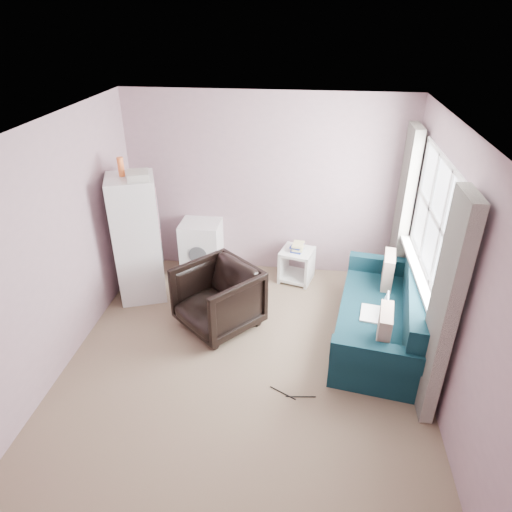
{
  "coord_description": "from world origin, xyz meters",
  "views": [
    {
      "loc": [
        0.58,
        -3.72,
        3.4
      ],
      "look_at": [
        0.05,
        0.6,
        1.0
      ],
      "focal_mm": 32.0,
      "sensor_mm": 36.0,
      "label": 1
    }
  ],
  "objects_px": {
    "fridge": "(138,238)",
    "armchair": "(218,295)",
    "sofa": "(384,318)",
    "side_table": "(297,263)",
    "washing_machine": "(202,245)"
  },
  "relations": [
    {
      "from": "fridge",
      "to": "armchair",
      "type": "bearing_deg",
      "value": -46.02
    },
    {
      "from": "armchair",
      "to": "sofa",
      "type": "xyz_separation_m",
      "value": [
        1.91,
        -0.06,
        -0.11
      ]
    },
    {
      "from": "armchair",
      "to": "side_table",
      "type": "relative_size",
      "value": 1.48
    },
    {
      "from": "sofa",
      "to": "armchair",
      "type": "bearing_deg",
      "value": -172.83
    },
    {
      "from": "armchair",
      "to": "side_table",
      "type": "height_order",
      "value": "armchair"
    },
    {
      "from": "armchair",
      "to": "fridge",
      "type": "bearing_deg",
      "value": -164.44
    },
    {
      "from": "armchair",
      "to": "washing_machine",
      "type": "xyz_separation_m",
      "value": [
        -0.48,
        1.26,
        -0.02
      ]
    },
    {
      "from": "washing_machine",
      "to": "side_table",
      "type": "bearing_deg",
      "value": -4.41
    },
    {
      "from": "fridge",
      "to": "washing_machine",
      "type": "height_order",
      "value": "fridge"
    },
    {
      "from": "fridge",
      "to": "washing_machine",
      "type": "xyz_separation_m",
      "value": [
        0.64,
        0.72,
        -0.43
      ]
    },
    {
      "from": "sofa",
      "to": "side_table",
      "type": "bearing_deg",
      "value": 139.2
    },
    {
      "from": "washing_machine",
      "to": "side_table",
      "type": "relative_size",
      "value": 1.34
    },
    {
      "from": "fridge",
      "to": "washing_machine",
      "type": "relative_size",
      "value": 2.42
    },
    {
      "from": "washing_machine",
      "to": "side_table",
      "type": "xyz_separation_m",
      "value": [
        1.36,
        -0.11,
        -0.13
      ]
    },
    {
      "from": "armchair",
      "to": "sofa",
      "type": "relative_size",
      "value": 0.42
    }
  ]
}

